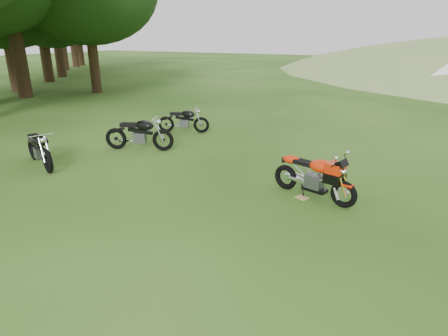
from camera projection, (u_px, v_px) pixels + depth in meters
The scene contains 7 objects.
ground at pixel (205, 227), 6.55m from camera, with size 120.00×120.00×0.00m, color #1C440E.
treeline at pixel (79, 80), 27.92m from camera, with size 28.00×32.00×14.00m, color black, non-canonical shape.
sport_motorcycle at pixel (314, 173), 7.57m from camera, with size 1.80×0.45×1.08m, color red, non-canonical shape.
plywood_board at pixel (302, 198), 7.71m from camera, with size 0.24×0.19×0.02m, color tan.
vintage_moto_b at pixel (39, 148), 9.42m from camera, with size 1.88×0.44×0.99m, color black, non-canonical shape.
vintage_moto_c at pixel (184, 120), 12.75m from camera, with size 1.71×0.40×0.90m, color black, non-canonical shape.
vintage_moto_d at pixel (139, 133), 10.76m from camera, with size 1.97×0.46×1.03m, color black, non-canonical shape.
Camera 1 is at (3.05, -4.97, 3.17)m, focal length 30.00 mm.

